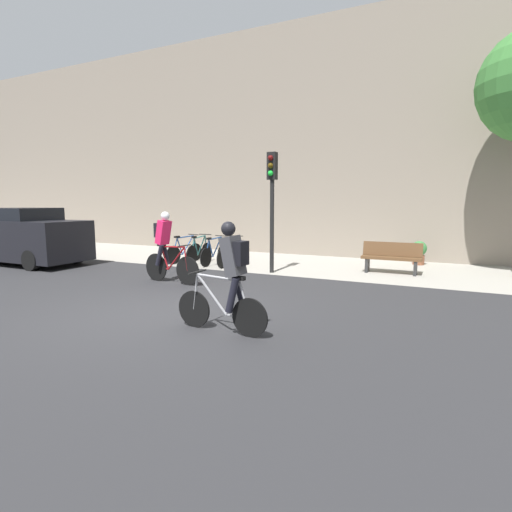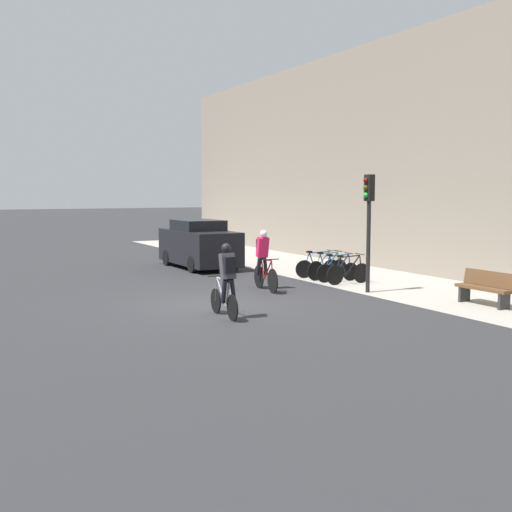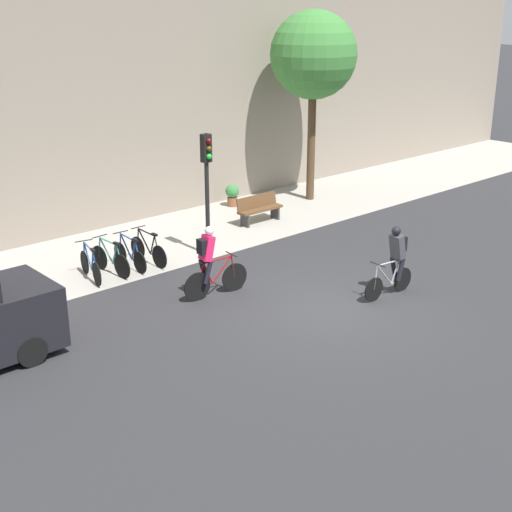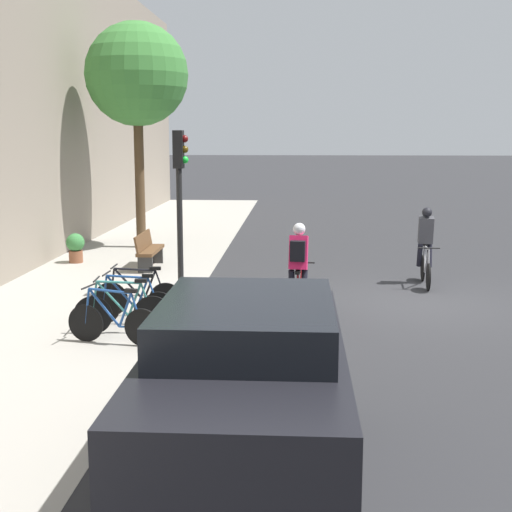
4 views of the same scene
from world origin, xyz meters
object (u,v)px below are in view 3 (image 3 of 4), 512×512
at_px(cyclist_pink, 210,260).
at_px(potted_plant, 232,194).
at_px(parked_bike_0, 90,265).
at_px(bench, 259,208).
at_px(parked_bike_1, 111,260).
at_px(cyclist_grey, 395,258).
at_px(parked_bike_2, 130,255).
at_px(parked_bike_3, 148,250).
at_px(traffic_light_pole, 207,172).

relative_size(cyclist_pink, potted_plant, 2.30).
distance_m(parked_bike_0, bench, 6.63).
distance_m(parked_bike_1, potted_plant, 7.21).
xyz_separation_m(parked_bike_1, bench, (5.99, 0.83, 0.07)).
height_order(cyclist_grey, parked_bike_2, cyclist_grey).
bearing_deg(cyclist_pink, parked_bike_3, 86.04).
relative_size(cyclist_pink, parked_bike_3, 1.07).
relative_size(bench, potted_plant, 2.11).
bearing_deg(traffic_light_pole, cyclist_pink, -127.52).
xyz_separation_m(cyclist_grey, bench, (1.57, 6.63, -0.48)).
xyz_separation_m(parked_bike_0, parked_bike_2, (1.18, -0.00, -0.00)).
bearing_deg(parked_bike_2, bench, 8.72).
relative_size(cyclist_grey, potted_plant, 2.23).
relative_size(cyclist_grey, traffic_light_pole, 0.51).
bearing_deg(cyclist_grey, traffic_light_pole, 106.64).
bearing_deg(parked_bike_0, cyclist_pink, -62.18).
relative_size(cyclist_grey, bench, 1.06).
relative_size(parked_bike_2, bench, 0.98).
distance_m(cyclist_grey, bench, 6.83).
height_order(cyclist_grey, bench, cyclist_grey).
bearing_deg(cyclist_grey, parked_bike_0, 130.82).
xyz_separation_m(parked_bike_0, bench, (6.58, 0.83, 0.09)).
relative_size(cyclist_grey, parked_bike_0, 1.10).
bearing_deg(parked_bike_0, cyclist_grey, -49.18).
distance_m(cyclist_grey, parked_bike_0, 7.68).
xyz_separation_m(cyclist_pink, traffic_light_pole, (1.87, 2.43, 1.43)).
bearing_deg(cyclist_pink, parked_bike_0, 117.82).
height_order(cyclist_pink, parked_bike_3, cyclist_pink).
bearing_deg(parked_bike_3, parked_bike_0, 179.99).
height_order(cyclist_pink, parked_bike_2, cyclist_pink).
distance_m(cyclist_pink, bench, 6.31).
distance_m(parked_bike_0, parked_bike_3, 1.77).
relative_size(parked_bike_0, traffic_light_pole, 0.46).
bearing_deg(cyclist_grey, parked_bike_2, 123.44).
relative_size(parked_bike_0, bench, 0.97).
xyz_separation_m(cyclist_grey, potted_plant, (2.18, 8.70, -0.51)).
bearing_deg(cyclist_pink, potted_plant, 46.17).
xyz_separation_m(parked_bike_1, parked_bike_3, (1.18, -0.00, -0.00)).
xyz_separation_m(parked_bike_2, potted_plant, (6.01, 2.90, 0.06)).
height_order(cyclist_grey, parked_bike_3, cyclist_grey).
bearing_deg(parked_bike_0, bench, 7.17).
xyz_separation_m(parked_bike_2, traffic_light_pole, (2.25, -0.53, 2.00)).
bearing_deg(bench, traffic_light_pole, -156.66).
bearing_deg(cyclist_pink, parked_bike_2, 97.39).
distance_m(parked_bike_3, bench, 4.88).
bearing_deg(parked_bike_2, parked_bike_0, 179.98).
relative_size(cyclist_grey, parked_bike_1, 1.05).
height_order(cyclist_grey, parked_bike_1, cyclist_grey).
xyz_separation_m(bench, potted_plant, (0.61, 2.07, -0.03)).
bearing_deg(potted_plant, parked_bike_2, -154.26).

